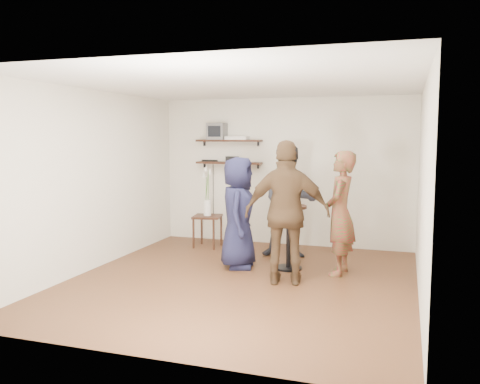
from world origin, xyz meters
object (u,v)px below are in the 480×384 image
Objects in this scene: radio at (232,159)px; crt_monitor at (217,131)px; dvd_deck at (237,138)px; person_navy at (238,213)px; side_table at (207,221)px; drinks_table at (289,228)px; person_plaid at (340,213)px; person_brown at (287,213)px; person_dark at (290,201)px.

crt_monitor is at bearing 180.00° from radio.
dvd_deck is 0.24× the size of person_navy.
dvd_deck is at bearing 56.25° from side_table.
radio is 0.23× the size of drinks_table.
person_navy is at bearing -50.40° from side_table.
person_plaid is 1.47m from person_navy.
drinks_table is (1.31, -1.55, -1.29)m from dvd_deck.
drinks_table is 0.57× the size of person_navy.
side_table is 0.32× the size of person_plaid.
dvd_deck reaches higher than drinks_table.
crt_monitor reaches higher than side_table.
person_brown is at bearing -57.57° from dvd_deck.
person_dark is (-0.89, 0.77, 0.04)m from person_plaid.
dvd_deck is at bearing 0.00° from radio.
side_table is 0.34× the size of person_navy.
drinks_table is 0.79m from person_plaid.
person_navy is at bearing -135.42° from person_dark.
crt_monitor is 1.65m from side_table.
side_table is 1.61m from person_dark.
person_navy is at bearing -45.02° from person_brown.
radio is at bearing -123.10° from person_plaid.
person_plaid is (2.14, -1.60, -0.65)m from radio.
person_dark is (1.25, -0.82, -0.61)m from radio.
person_brown is (1.83, -2.28, -1.07)m from crt_monitor.
person_brown is at bearing -90.40° from person_dark.
person_brown is (1.45, -2.28, -0.95)m from dvd_deck.
drinks_table is 0.82m from person_brown.
person_plaid is at bearing -37.96° from dvd_deck.
side_table is (0.02, -0.55, -1.55)m from crt_monitor.
radio is 0.12× the size of person_dark.
drinks_table is 0.77m from person_navy.
crt_monitor is 0.58m from radio.
person_brown is at bearing -79.12° from drinks_table.
person_dark reaches higher than drinks_table.
drinks_table is (1.40, -1.55, -0.91)m from radio.
crt_monitor reaches higher than drinks_table.
crt_monitor is 0.17× the size of person_brown.
side_table is at bearing -109.92° from person_plaid.
crt_monitor is at bearing -119.73° from person_plaid.
crt_monitor is 2.07m from person_dark.
person_brown is at bearing -55.88° from radio.
dvd_deck is 1.82× the size of radio.
dvd_deck reaches higher than radio.
person_brown is at bearing -51.23° from crt_monitor.
crt_monitor is at bearing 18.81° from person_navy.
person_brown is (1.54, -2.28, -0.57)m from radio.
radio is 2.75m from person_plaid.
person_plaid reaches higher than side_table.
dvd_deck is 0.22× the size of person_dark.
crt_monitor is 0.57× the size of side_table.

